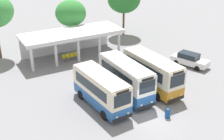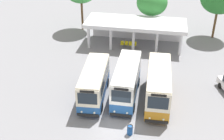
{
  "view_description": "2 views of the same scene",
  "coord_description": "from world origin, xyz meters",
  "px_view_note": "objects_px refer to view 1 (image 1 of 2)",
  "views": [
    {
      "loc": [
        -13.96,
        -17.4,
        14.84
      ],
      "look_at": [
        0.38,
        7.86,
        1.55
      ],
      "focal_mm": 47.77,
      "sensor_mm": 36.0,
      "label": 1
    },
    {
      "loc": [
        3.27,
        -19.38,
        17.4
      ],
      "look_at": [
        -1.56,
        6.88,
        1.81
      ],
      "focal_mm": 47.43,
      "sensor_mm": 36.0,
      "label": 2
    }
  ],
  "objects_px": {
    "city_bus_nearest_orange": "(101,89)",
    "waiting_chair_end_by_column": "(64,57)",
    "city_bus_middle_cream": "(152,72)",
    "litter_bin_apron": "(168,113)",
    "waiting_chair_middle_seat": "(72,56)",
    "city_bus_second_in_row": "(125,77)",
    "waiting_chair_second_from_end": "(68,56)",
    "parked_car_flank": "(190,59)",
    "waiting_chair_fourth_seat": "(76,55)"
  },
  "relations": [
    {
      "from": "city_bus_second_in_row",
      "to": "parked_car_flank",
      "type": "height_order",
      "value": "city_bus_second_in_row"
    },
    {
      "from": "waiting_chair_fourth_seat",
      "to": "litter_bin_apron",
      "type": "distance_m",
      "value": 16.8
    },
    {
      "from": "waiting_chair_second_from_end",
      "to": "litter_bin_apron",
      "type": "bearing_deg",
      "value": -80.98
    },
    {
      "from": "city_bus_second_in_row",
      "to": "waiting_chair_middle_seat",
      "type": "distance_m",
      "value": 11.46
    },
    {
      "from": "city_bus_nearest_orange",
      "to": "waiting_chair_fourth_seat",
      "type": "bearing_deg",
      "value": 77.6
    },
    {
      "from": "city_bus_middle_cream",
      "to": "waiting_chair_middle_seat",
      "type": "xyz_separation_m",
      "value": [
        -4.11,
        11.53,
        -1.41
      ]
    },
    {
      "from": "waiting_chair_second_from_end",
      "to": "parked_car_flank",
      "type": "bearing_deg",
      "value": -36.3
    },
    {
      "from": "city_bus_nearest_orange",
      "to": "parked_car_flank",
      "type": "bearing_deg",
      "value": 12.13
    },
    {
      "from": "city_bus_nearest_orange",
      "to": "waiting_chair_middle_seat",
      "type": "distance_m",
      "value": 12.24
    },
    {
      "from": "city_bus_nearest_orange",
      "to": "waiting_chair_end_by_column",
      "type": "relative_size",
      "value": 8.38
    },
    {
      "from": "parked_car_flank",
      "to": "waiting_chair_end_by_column",
      "type": "distance_m",
      "value": 15.73
    },
    {
      "from": "waiting_chair_end_by_column",
      "to": "parked_car_flank",
      "type": "bearing_deg",
      "value": -34.94
    },
    {
      "from": "city_bus_nearest_orange",
      "to": "litter_bin_apron",
      "type": "xyz_separation_m",
      "value": [
        4.17,
        -4.7,
        -1.35
      ]
    },
    {
      "from": "city_bus_nearest_orange",
      "to": "waiting_chair_end_by_column",
      "type": "bearing_deg",
      "value": 85.45
    },
    {
      "from": "waiting_chair_second_from_end",
      "to": "litter_bin_apron",
      "type": "distance_m",
      "value": 16.94
    },
    {
      "from": "waiting_chair_middle_seat",
      "to": "waiting_chair_fourth_seat",
      "type": "relative_size",
      "value": 1.0
    },
    {
      "from": "city_bus_middle_cream",
      "to": "waiting_chair_fourth_seat",
      "type": "relative_size",
      "value": 8.91
    },
    {
      "from": "waiting_chair_end_by_column",
      "to": "waiting_chair_second_from_end",
      "type": "bearing_deg",
      "value": 4.99
    },
    {
      "from": "waiting_chair_fourth_seat",
      "to": "waiting_chair_middle_seat",
      "type": "bearing_deg",
      "value": -176.85
    },
    {
      "from": "city_bus_second_in_row",
      "to": "parked_car_flank",
      "type": "relative_size",
      "value": 1.52
    },
    {
      "from": "parked_car_flank",
      "to": "waiting_chair_second_from_end",
      "type": "bearing_deg",
      "value": 143.7
    },
    {
      "from": "waiting_chair_second_from_end",
      "to": "waiting_chair_middle_seat",
      "type": "height_order",
      "value": "same"
    },
    {
      "from": "city_bus_nearest_orange",
      "to": "city_bus_second_in_row",
      "type": "height_order",
      "value": "city_bus_second_in_row"
    },
    {
      "from": "litter_bin_apron",
      "to": "city_bus_nearest_orange",
      "type": "bearing_deg",
      "value": 131.59
    },
    {
      "from": "city_bus_second_in_row",
      "to": "city_bus_middle_cream",
      "type": "distance_m",
      "value": 3.1
    },
    {
      "from": "city_bus_nearest_orange",
      "to": "city_bus_middle_cream",
      "type": "bearing_deg",
      "value": 4.32
    },
    {
      "from": "city_bus_middle_cream",
      "to": "waiting_chair_middle_seat",
      "type": "relative_size",
      "value": 8.91
    },
    {
      "from": "city_bus_second_in_row",
      "to": "waiting_chair_second_from_end",
      "type": "bearing_deg",
      "value": 97.9
    },
    {
      "from": "waiting_chair_fourth_seat",
      "to": "litter_bin_apron",
      "type": "height_order",
      "value": "litter_bin_apron"
    },
    {
      "from": "waiting_chair_fourth_seat",
      "to": "parked_car_flank",
      "type": "bearing_deg",
      "value": -38.95
    },
    {
      "from": "city_bus_nearest_orange",
      "to": "litter_bin_apron",
      "type": "height_order",
      "value": "city_bus_nearest_orange"
    },
    {
      "from": "city_bus_middle_cream",
      "to": "litter_bin_apron",
      "type": "xyz_separation_m",
      "value": [
        -2.02,
        -5.17,
        -1.48
      ]
    },
    {
      "from": "parked_car_flank",
      "to": "waiting_chair_second_from_end",
      "type": "distance_m",
      "value": 15.3
    },
    {
      "from": "city_bus_second_in_row",
      "to": "waiting_chair_second_from_end",
      "type": "distance_m",
      "value": 11.56
    },
    {
      "from": "waiting_chair_end_by_column",
      "to": "waiting_chair_middle_seat",
      "type": "relative_size",
      "value": 1.0
    },
    {
      "from": "waiting_chair_middle_seat",
      "to": "waiting_chair_fourth_seat",
      "type": "distance_m",
      "value": 0.56
    },
    {
      "from": "waiting_chair_second_from_end",
      "to": "waiting_chair_fourth_seat",
      "type": "bearing_deg",
      "value": -0.21
    },
    {
      "from": "waiting_chair_fourth_seat",
      "to": "city_bus_nearest_orange",
      "type": "bearing_deg",
      "value": -102.4
    },
    {
      "from": "city_bus_middle_cream",
      "to": "waiting_chair_middle_seat",
      "type": "distance_m",
      "value": 12.32
    },
    {
      "from": "city_bus_second_in_row",
      "to": "waiting_chair_fourth_seat",
      "type": "bearing_deg",
      "value": 92.27
    },
    {
      "from": "city_bus_second_in_row",
      "to": "waiting_chair_middle_seat",
      "type": "bearing_deg",
      "value": 95.11
    },
    {
      "from": "waiting_chair_middle_seat",
      "to": "litter_bin_apron",
      "type": "bearing_deg",
      "value": -82.86
    },
    {
      "from": "city_bus_nearest_orange",
      "to": "waiting_chair_fourth_seat",
      "type": "xyz_separation_m",
      "value": [
        2.65,
        12.03,
        -1.28
      ]
    },
    {
      "from": "waiting_chair_second_from_end",
      "to": "waiting_chair_end_by_column",
      "type": "bearing_deg",
      "value": -175.01
    },
    {
      "from": "parked_car_flank",
      "to": "waiting_chair_end_by_column",
      "type": "bearing_deg",
      "value": 145.06
    },
    {
      "from": "waiting_chair_end_by_column",
      "to": "waiting_chair_fourth_seat",
      "type": "height_order",
      "value": "same"
    },
    {
      "from": "waiting_chair_end_by_column",
      "to": "waiting_chair_middle_seat",
      "type": "bearing_deg",
      "value": 0.71
    },
    {
      "from": "waiting_chair_end_by_column",
      "to": "waiting_chair_fourth_seat",
      "type": "distance_m",
      "value": 1.69
    },
    {
      "from": "waiting_chair_end_by_column",
      "to": "city_bus_nearest_orange",
      "type": "bearing_deg",
      "value": -94.55
    },
    {
      "from": "parked_car_flank",
      "to": "waiting_chair_end_by_column",
      "type": "height_order",
      "value": "parked_car_flank"
    }
  ]
}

